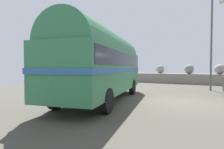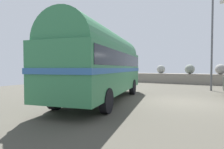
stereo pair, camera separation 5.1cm
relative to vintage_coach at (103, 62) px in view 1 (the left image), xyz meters
name	(u,v)px [view 1 (the left image)]	position (x,y,z in m)	size (l,w,h in m)	color
ground	(182,102)	(3.71, 1.60, -2.04)	(32.00, 26.00, 0.02)	#47443A
breakwater	(200,78)	(3.76, 13.41, -1.35)	(31.36, 1.97, 2.46)	gray
vintage_coach	(103,62)	(0.00, 0.00, 0.00)	(4.25, 8.90, 3.70)	black
lamp_post	(213,40)	(4.93, 7.58, 1.75)	(0.96, 0.75, 6.79)	#5B5B60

